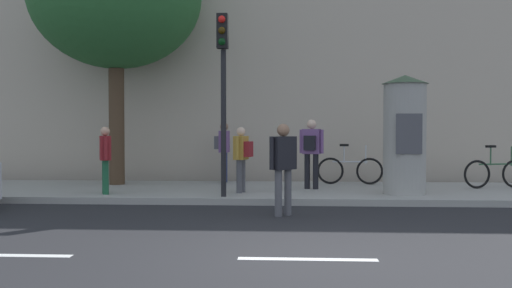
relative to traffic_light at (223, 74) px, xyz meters
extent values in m
plane|color=#232326|center=(1.69, -5.24, -2.87)|extent=(80.00, 80.00, 0.00)
cube|color=#9E9B93|center=(1.69, 1.76, -2.79)|extent=(36.00, 4.00, 0.15)
cube|color=silver|center=(-2.31, -5.24, -2.86)|extent=(1.80, 0.16, 0.01)
cube|color=silver|center=(1.69, -5.24, -2.86)|extent=(1.80, 0.16, 0.01)
cube|color=#B7A893|center=(1.69, 6.76, 1.38)|extent=(36.00, 5.00, 8.50)
cylinder|color=black|center=(0.00, 0.11, -1.09)|extent=(0.12, 0.12, 3.26)
cube|color=black|center=(0.00, -0.07, 0.92)|extent=(0.24, 0.24, 0.75)
sphere|color=red|center=(0.00, -0.20, 1.16)|extent=(0.16, 0.16, 0.16)
sphere|color=#3C2906|center=(0.00, -0.20, 0.92)|extent=(0.16, 0.16, 0.16)
sphere|color=#07330F|center=(0.00, -0.20, 0.68)|extent=(0.16, 0.16, 0.16)
cylinder|color=#9E9B93|center=(4.12, 0.83, -1.45)|extent=(0.97, 0.97, 2.55)
cone|color=#334C33|center=(4.12, 0.83, -0.07)|extent=(1.06, 1.06, 0.20)
cube|color=#4C4C51|center=(4.12, 0.34, -1.32)|extent=(0.58, 0.02, 0.90)
cylinder|color=#4C3826|center=(-3.19, 2.68, -1.16)|extent=(0.41, 0.41, 3.12)
cylinder|color=#4C4C51|center=(1.25, -1.71, -2.42)|extent=(0.14, 0.14, 0.89)
cylinder|color=#4C4C51|center=(1.43, -1.54, -2.42)|extent=(0.14, 0.14, 0.89)
cube|color=black|center=(1.34, -1.62, -1.66)|extent=(0.52, 0.51, 0.63)
cylinder|color=black|center=(1.13, -1.82, -1.66)|extent=(0.09, 0.09, 0.60)
cylinder|color=black|center=(1.56, -1.42, -1.66)|extent=(0.09, 0.09, 0.60)
sphere|color=#8C664C|center=(1.34, -1.62, -1.23)|extent=(0.24, 0.24, 0.24)
cylinder|color=navy|center=(-0.36, 3.23, -2.30)|extent=(0.14, 0.14, 0.85)
cylinder|color=navy|center=(-0.34, 3.44, -2.30)|extent=(0.14, 0.14, 0.85)
cube|color=#724C84|center=(-0.35, 3.33, -1.57)|extent=(0.27, 0.44, 0.60)
cylinder|color=#724C84|center=(-0.37, 3.08, -1.57)|extent=(0.09, 0.09, 0.57)
cylinder|color=#724C84|center=(-0.33, 3.59, -1.57)|extent=(0.09, 0.09, 0.57)
sphere|color=#8C664C|center=(-0.35, 3.33, -1.16)|extent=(0.23, 0.23, 0.23)
cube|color=#4C4C51|center=(-0.53, 3.35, -1.60)|extent=(0.18, 0.29, 0.36)
cylinder|color=#4C4C51|center=(0.35, 1.01, -2.33)|extent=(0.14, 0.14, 0.78)
cylinder|color=#4C4C51|center=(0.29, 0.81, -2.33)|extent=(0.14, 0.14, 0.78)
cube|color=#B78C33|center=(0.32, 0.91, -1.66)|extent=(0.35, 0.47, 0.55)
cylinder|color=#B78C33|center=(0.39, 1.15, -1.66)|extent=(0.09, 0.09, 0.53)
cylinder|color=#B78C33|center=(0.25, 0.66, -1.66)|extent=(0.09, 0.09, 0.53)
sphere|color=beige|center=(0.32, 0.91, -1.28)|extent=(0.21, 0.21, 0.21)
cube|color=maroon|center=(0.49, 0.86, -1.69)|extent=(0.23, 0.31, 0.36)
cylinder|color=black|center=(1.91, 1.84, -2.28)|extent=(0.14, 0.14, 0.88)
cylinder|color=black|center=(2.12, 1.78, -2.28)|extent=(0.14, 0.14, 0.88)
cube|color=#724C84|center=(2.02, 1.81, -1.53)|extent=(0.48, 0.35, 0.62)
cylinder|color=#724C84|center=(1.76, 1.88, -1.53)|extent=(0.09, 0.09, 0.59)
cylinder|color=#724C84|center=(2.27, 1.74, -1.53)|extent=(0.09, 0.09, 0.59)
sphere|color=beige|center=(2.02, 1.81, -1.10)|extent=(0.24, 0.24, 0.24)
cube|color=black|center=(1.97, 1.64, -1.56)|extent=(0.31, 0.23, 0.36)
cylinder|color=#1E5938|center=(-2.75, 0.36, -2.32)|extent=(0.14, 0.14, 0.79)
cylinder|color=#1E5938|center=(-2.84, 0.58, -2.32)|extent=(0.14, 0.14, 0.79)
cube|color=maroon|center=(-2.80, 0.47, -1.65)|extent=(0.39, 0.53, 0.56)
cylinder|color=maroon|center=(-2.69, 0.21, -1.65)|extent=(0.09, 0.09, 0.53)
cylinder|color=maroon|center=(-2.90, 0.74, -1.65)|extent=(0.09, 0.09, 0.53)
sphere|color=tan|center=(-2.80, 0.47, -1.27)|extent=(0.21, 0.21, 0.21)
torus|color=black|center=(6.19, 2.14, -2.36)|extent=(0.72, 0.22, 0.72)
cylinder|color=#2D5938|center=(6.70, 2.26, -2.11)|extent=(0.93, 0.25, 0.04)
cylinder|color=#2D5938|center=(6.54, 2.22, -1.91)|extent=(0.04, 0.04, 0.45)
cylinder|color=#2D5938|center=(7.11, 2.35, -1.91)|extent=(0.04, 0.04, 0.50)
cube|color=black|center=(6.54, 2.22, -1.66)|extent=(0.26, 0.15, 0.06)
torus|color=black|center=(2.58, 3.08, -2.36)|extent=(0.72, 0.10, 0.72)
torus|color=black|center=(3.63, 3.01, -2.36)|extent=(0.72, 0.10, 0.72)
cylinder|color=silver|center=(3.10, 3.04, -2.11)|extent=(0.95, 0.10, 0.04)
cylinder|color=silver|center=(2.94, 3.05, -1.91)|extent=(0.04, 0.04, 0.45)
cylinder|color=silver|center=(3.52, 3.02, -1.91)|extent=(0.04, 0.04, 0.50)
cube|color=black|center=(2.94, 3.05, -1.66)|extent=(0.25, 0.11, 0.06)
camera|label=1|loc=(1.45, -12.61, -1.16)|focal=40.44mm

